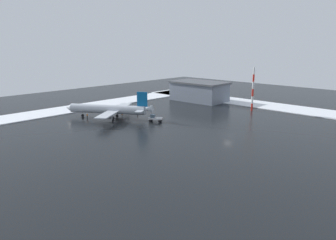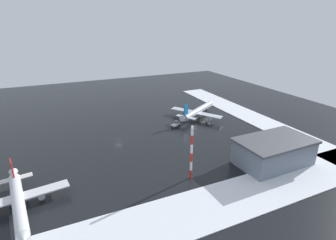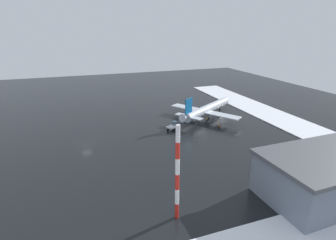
{
  "view_description": "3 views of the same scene",
  "coord_description": "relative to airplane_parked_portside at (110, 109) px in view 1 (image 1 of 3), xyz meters",
  "views": [
    {
      "loc": [
        -49.55,
        77.73,
        25.75
      ],
      "look_at": [
        16.49,
        7.86,
        3.17
      ],
      "focal_mm": 35.0,
      "sensor_mm": 36.0,
      "label": 1
    },
    {
      "loc": [
        -21.69,
        -95.53,
        44.52
      ],
      "look_at": [
        22.75,
        1.46,
        4.41
      ],
      "focal_mm": 28.0,
      "sensor_mm": 36.0,
      "label": 2
    },
    {
      "loc": [
        -0.88,
        -70.71,
        30.77
      ],
      "look_at": [
        26.51,
        6.12,
        2.22
      ],
      "focal_mm": 28.0,
      "sensor_mm": 36.0,
      "label": 3
    }
  ],
  "objects": [
    {
      "name": "ground_plane",
      "position": [
        -42.81,
        -9.92,
        -3.18
      ],
      "size": [
        240.0,
        240.0,
        0.0
      ],
      "primitive_type": "plane",
      "color": "black"
    },
    {
      "name": "snow_bank_far",
      "position": [
        -42.81,
        -59.92,
        -3.05
      ],
      "size": [
        152.0,
        16.0,
        0.26
      ],
      "primitive_type": "cube",
      "color": "white",
      "rests_on": "ground_plane"
    },
    {
      "name": "snow_bank_right",
      "position": [
        24.19,
        -9.92,
        -3.05
      ],
      "size": [
        14.0,
        116.0,
        0.26
      ],
      "primitive_type": "cube",
      "color": "white",
      "rests_on": "ground_plane"
    },
    {
      "name": "airplane_parked_portside",
      "position": [
        0.0,
        0.0,
        0.0
      ],
      "size": [
        28.81,
        24.71,
        9.63
      ],
      "rotation": [
        0.0,
        0.0,
        0.56
      ],
      "color": "silver",
      "rests_on": "ground_plane"
    },
    {
      "name": "pushback_tug",
      "position": [
        -15.47,
        -7.04,
        -1.9
      ],
      "size": [
        5.06,
        4.33,
        2.5
      ],
      "rotation": [
        0.0,
        0.0,
        0.57
      ],
      "color": "silver",
      "rests_on": "ground_plane"
    },
    {
      "name": "ground_crew_near_tug",
      "position": [
        -1.58,
        -11.6,
        -2.21
      ],
      "size": [
        0.36,
        0.36,
        1.71
      ],
      "rotation": [
        0.0,
        0.0,
        3.14
      ],
      "color": "black",
      "rests_on": "ground_plane"
    },
    {
      "name": "ground_crew_beside_wing",
      "position": [
        5.56,
        5.66,
        -2.21
      ],
      "size": [
        0.36,
        0.36,
        1.71
      ],
      "rotation": [
        0.0,
        0.0,
        1.72
      ],
      "color": "black",
      "rests_on": "ground_plane"
    },
    {
      "name": "ground_crew_mid_apron",
      "position": [
        -2.01,
        -3.9,
        -2.21
      ],
      "size": [
        0.36,
        0.36,
        1.71
      ],
      "rotation": [
        0.0,
        0.0,
        3.76
      ],
      "color": "black",
      "rests_on": "ground_plane"
    },
    {
      "name": "antenna_mast",
      "position": [
        -29.82,
        -46.22,
        5.32
      ],
      "size": [
        0.7,
        0.7,
        17.01
      ],
      "color": "red",
      "rests_on": "ground_plane"
    },
    {
      "name": "cargo_hangar",
      "position": [
        -0.73,
        -49.92,
        1.26
      ],
      "size": [
        25.24,
        15.41,
        8.8
      ],
      "rotation": [
        0.0,
        0.0,
        0.02
      ],
      "color": "slate",
      "rests_on": "ground_plane"
    }
  ]
}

